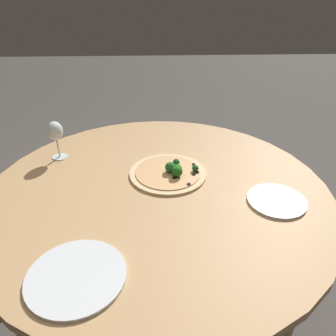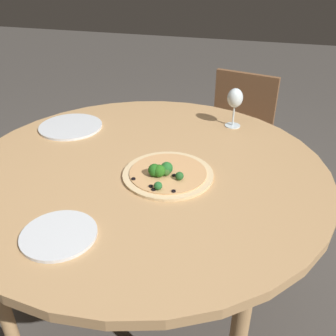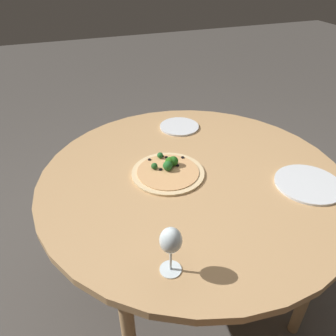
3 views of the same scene
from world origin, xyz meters
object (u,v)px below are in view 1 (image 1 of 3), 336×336
at_px(plate_near, 277,201).
at_px(plate_far, 76,276).
at_px(pizza, 170,172).
at_px(wine_glass, 55,132).

bearing_deg(plate_near, plate_far, -154.15).
distance_m(pizza, wine_glass, 0.52).
relative_size(pizza, plate_far, 1.15).
bearing_deg(plate_far, plate_near, 25.85).
distance_m(pizza, plate_near, 0.43).
bearing_deg(wine_glass, plate_far, -72.97).
relative_size(pizza, wine_glass, 1.83).
distance_m(wine_glass, plate_far, 0.72).
bearing_deg(wine_glass, pizza, -18.79).
distance_m(plate_near, plate_far, 0.72).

